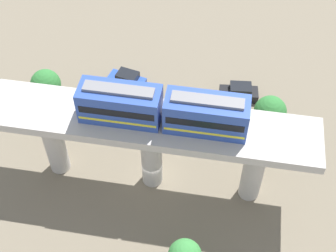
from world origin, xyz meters
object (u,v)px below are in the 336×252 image
at_px(parked_car_black, 239,93).
at_px(tree_mid_lot, 270,112).
at_px(train, 163,109).
at_px(parked_car_blue, 127,80).
at_px(tree_near_viaduct, 46,84).

height_order(parked_car_black, tree_mid_lot, tree_mid_lot).
xyz_separation_m(train, parked_car_blue, (-12.15, -6.30, -9.29)).
relative_size(train, tree_near_viaduct, 2.74).
relative_size(parked_car_black, tree_mid_lot, 0.83).
bearing_deg(tree_near_viaduct, train, 61.21).
bearing_deg(tree_near_viaduct, tree_mid_lot, 89.25).
bearing_deg(parked_car_blue, tree_mid_lot, 85.29).
distance_m(tree_near_viaduct, tree_mid_lot, 22.93).
bearing_deg(tree_near_viaduct, parked_car_blue, 122.28).
relative_size(train, parked_car_blue, 3.01).
bearing_deg(parked_car_blue, train, 40.32).
distance_m(train, tree_near_viaduct, 16.95).
distance_m(train, parked_car_blue, 16.54).
relative_size(parked_car_black, tree_near_viaduct, 0.88).
distance_m(parked_car_black, tree_near_viaduct, 20.63).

